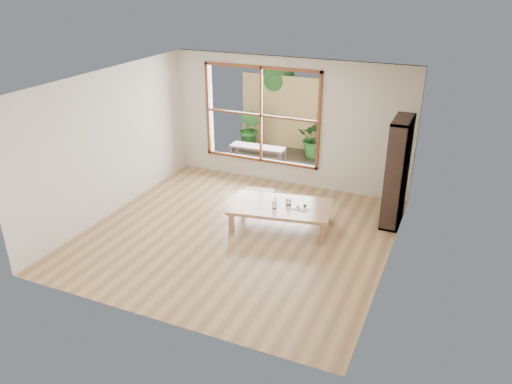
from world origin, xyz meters
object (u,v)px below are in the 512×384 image
at_px(low_table, 281,208).
at_px(bookshelf, 397,172).
at_px(garden_bench, 258,149).
at_px(food_tray, 301,207).

distance_m(low_table, bookshelf, 2.09).
bearing_deg(bookshelf, garden_bench, 153.45).
relative_size(food_tray, garden_bench, 0.21).
height_order(food_tray, garden_bench, food_tray).
xyz_separation_m(food_tray, garden_bench, (-1.93, 2.57, -0.03)).
distance_m(bookshelf, food_tray, 1.76).
bearing_deg(bookshelf, low_table, -152.42).
relative_size(low_table, bookshelf, 0.99).
height_order(bookshelf, garden_bench, bookshelf).
height_order(low_table, bookshelf, bookshelf).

